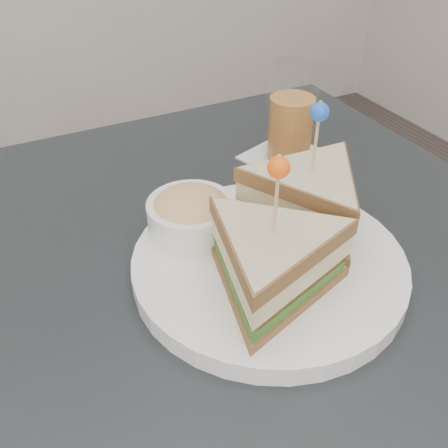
% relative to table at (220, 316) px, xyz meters
% --- Properties ---
extents(table, '(0.80, 0.80, 0.75)m').
position_rel_table_xyz_m(table, '(0.00, 0.00, 0.00)').
color(table, black).
rests_on(table, ground).
extents(plate_meal, '(0.35, 0.34, 0.17)m').
position_rel_table_xyz_m(plate_meal, '(0.05, -0.03, 0.12)').
color(plate_meal, white).
rests_on(plate_meal, table).
extents(drink_set, '(0.14, 0.14, 0.14)m').
position_rel_table_xyz_m(drink_set, '(0.20, 0.17, 0.14)').
color(drink_set, white).
rests_on(drink_set, table).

